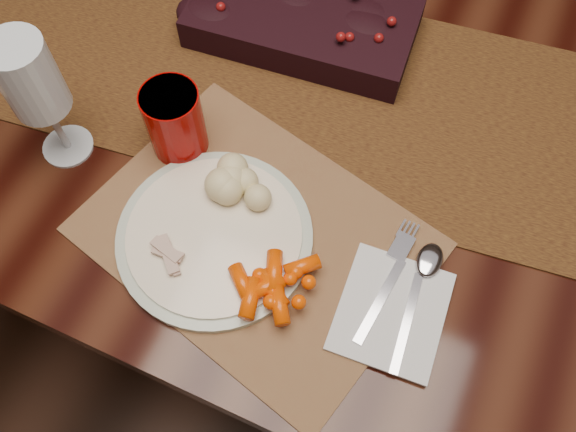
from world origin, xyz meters
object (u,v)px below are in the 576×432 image
at_px(dining_table, 336,198).
at_px(baby_carrots, 259,278).
at_px(dinner_plate, 214,236).
at_px(wine_glass, 43,102).
at_px(red_cup, 175,121).
at_px(mashed_potatoes, 244,180).
at_px(placemat_main, 256,237).
at_px(napkin, 391,311).
at_px(centerpiece, 303,18).
at_px(turkey_shreds, 178,246).

height_order(dining_table, baby_carrots, baby_carrots).
distance_m(dinner_plate, wine_glass, 0.26).
bearing_deg(dinner_plate, red_cup, 134.85).
bearing_deg(mashed_potatoes, dining_table, 77.16).
xyz_separation_m(placemat_main, napkin, (0.19, -0.02, 0.00)).
xyz_separation_m(dining_table, baby_carrots, (0.01, -0.35, 0.40)).
relative_size(centerpiece, dinner_plate, 1.33).
bearing_deg(placemat_main, dining_table, 100.90).
height_order(mashed_potatoes, red_cup, red_cup).
distance_m(centerpiece, napkin, 0.45).
bearing_deg(mashed_potatoes, turkey_shreds, -108.71).
relative_size(dining_table, centerpiece, 5.50).
bearing_deg(dinner_plate, wine_glass, 170.28).
bearing_deg(turkey_shreds, napkin, 7.78).
height_order(centerpiece, dinner_plate, centerpiece).
xyz_separation_m(mashed_potatoes, napkin, (0.23, -0.07, -0.04)).
xyz_separation_m(baby_carrots, red_cup, (-0.19, 0.14, 0.03)).
distance_m(dinner_plate, mashed_potatoes, 0.08).
relative_size(placemat_main, wine_glass, 2.08).
xyz_separation_m(red_cup, wine_glass, (-0.14, -0.07, 0.04)).
bearing_deg(mashed_potatoes, wine_glass, -173.31).
height_order(dining_table, mashed_potatoes, mashed_potatoes).
bearing_deg(dining_table, napkin, -62.01).
bearing_deg(turkey_shreds, dining_table, 75.33).
bearing_deg(red_cup, dining_table, 50.98).
height_order(mashed_potatoes, napkin, mashed_potatoes).
bearing_deg(dining_table, centerpiece, 158.69).
relative_size(napkin, red_cup, 1.38).
xyz_separation_m(baby_carrots, mashed_potatoes, (-0.07, 0.11, 0.01)).
bearing_deg(red_cup, turkey_shreds, -61.52).
distance_m(dinner_plate, turkey_shreds, 0.05).
xyz_separation_m(dining_table, placemat_main, (-0.02, -0.30, 0.38)).
height_order(centerpiece, napkin, centerpiece).
distance_m(placemat_main, dinner_plate, 0.05).
distance_m(dinner_plate, napkin, 0.24).
distance_m(turkey_shreds, napkin, 0.27).
bearing_deg(mashed_potatoes, red_cup, 162.91).
height_order(dinner_plate, turkey_shreds, turkey_shreds).
relative_size(dinner_plate, mashed_potatoes, 2.99).
relative_size(mashed_potatoes, napkin, 0.58).
xyz_separation_m(turkey_shreds, red_cup, (-0.08, 0.14, 0.03)).
relative_size(turkey_shreds, wine_glass, 0.37).
relative_size(dining_table, placemat_main, 4.40).
distance_m(dining_table, baby_carrots, 0.54).
bearing_deg(centerpiece, placemat_main, -76.50).
xyz_separation_m(baby_carrots, wine_glass, (-0.33, 0.08, 0.07)).
xyz_separation_m(centerpiece, baby_carrots, (0.11, -0.39, -0.01)).
relative_size(dinner_plate, red_cup, 2.38).
xyz_separation_m(placemat_main, dinner_plate, (-0.05, -0.02, 0.01)).
distance_m(mashed_potatoes, red_cup, 0.12).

